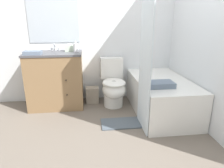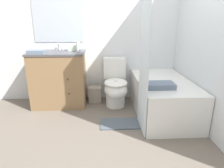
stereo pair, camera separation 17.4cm
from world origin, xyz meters
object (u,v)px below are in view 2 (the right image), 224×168
object	(u,v)px
tissue_box	(73,48)
bath_towel_folded	(160,85)
wastebasket	(95,94)
soap_dispenser	(78,47)
vanity_cabinet	(59,78)
bathtub	(162,97)
hand_towel_folded	(36,52)
bath_mat	(122,123)
sink_faucet	(59,48)
toilet	(115,86)

from	to	relation	value
tissue_box	bath_towel_folded	bearing A→B (deg)	-35.18
wastebasket	soap_dispenser	size ratio (longest dim) A/B	1.60
vanity_cabinet	soap_dispenser	bearing A→B (deg)	-4.07
tissue_box	soap_dispenser	size ratio (longest dim) A/B	0.83
bathtub	soap_dispenser	distance (m)	1.47
tissue_box	hand_towel_folded	distance (m)	0.56
vanity_cabinet	tissue_box	distance (m)	0.54
hand_towel_folded	bath_towel_folded	distance (m)	1.81
vanity_cabinet	hand_towel_folded	world-z (taller)	hand_towel_folded
vanity_cabinet	soap_dispenser	xyz separation A→B (m)	(0.33, -0.02, 0.50)
tissue_box	bath_mat	xyz separation A→B (m)	(0.72, -0.82, -0.92)
wastebasket	hand_towel_folded	world-z (taller)	hand_towel_folded
hand_towel_folded	bathtub	bearing A→B (deg)	-7.99
vanity_cabinet	soap_dispenser	distance (m)	0.60
soap_dispenser	hand_towel_folded	bearing A→B (deg)	-166.62
tissue_box	bath_mat	world-z (taller)	tissue_box
wastebasket	tissue_box	size ratio (longest dim) A/B	1.93
sink_faucet	wastebasket	world-z (taller)	sink_faucet
bathtub	bath_mat	bearing A→B (deg)	-153.75
sink_faucet	bath_towel_folded	size ratio (longest dim) A/B	0.40
sink_faucet	bath_towel_folded	bearing A→B (deg)	-33.55
sink_faucet	tissue_box	bearing A→B (deg)	-24.39
tissue_box	vanity_cabinet	bearing A→B (deg)	-160.10
toilet	tissue_box	distance (m)	0.91
vanity_cabinet	bathtub	distance (m)	1.64
toilet	tissue_box	world-z (taller)	tissue_box
toilet	wastebasket	size ratio (longest dim) A/B	2.85
bathtub	wastebasket	xyz separation A→B (m)	(-1.01, 0.50, -0.13)
toilet	soap_dispenser	size ratio (longest dim) A/B	4.55
vanity_cabinet	bath_towel_folded	distance (m)	1.61
sink_faucet	bath_mat	xyz separation A→B (m)	(0.95, -0.92, -0.90)
soap_dispenser	bathtub	bearing A→B (deg)	-17.84
vanity_cabinet	wastebasket	distance (m)	0.65
soap_dispenser	bath_mat	xyz separation A→B (m)	(0.62, -0.71, -0.94)
bathtub	tissue_box	bearing A→B (deg)	159.19
sink_faucet	soap_dispenser	bearing A→B (deg)	-32.93
wastebasket	tissue_box	xyz separation A→B (m)	(-0.33, 0.01, 0.79)
bathtub	soap_dispenser	xyz separation A→B (m)	(-1.24, 0.40, 0.68)
vanity_cabinet	bath_towel_folded	xyz separation A→B (m)	(1.42, -0.75, 0.10)
sink_faucet	wastebasket	xyz separation A→B (m)	(0.57, -0.11, -0.78)
soap_dispenser	vanity_cabinet	bearing A→B (deg)	175.93
toilet	soap_dispenser	world-z (taller)	soap_dispenser
vanity_cabinet	toilet	xyz separation A→B (m)	(0.90, -0.09, -0.11)
soap_dispenser	tissue_box	bearing A→B (deg)	131.84
toilet	bath_towel_folded	distance (m)	0.87
sink_faucet	bath_towel_folded	world-z (taller)	sink_faucet
bathtub	bath_mat	distance (m)	0.74
vanity_cabinet	hand_towel_folded	xyz separation A→B (m)	(-0.26, -0.17, 0.45)
hand_towel_folded	bath_mat	world-z (taller)	hand_towel_folded
tissue_box	bath_towel_folded	size ratio (longest dim) A/B	0.38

